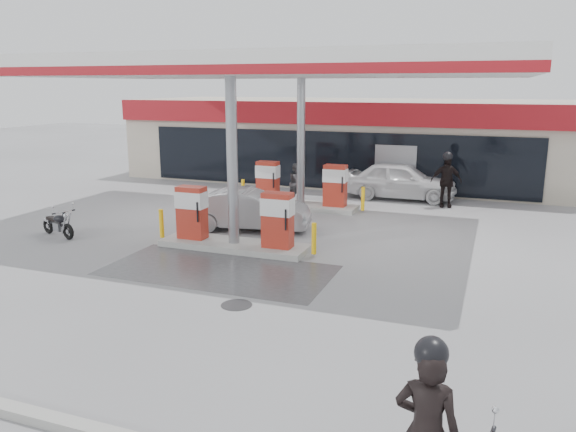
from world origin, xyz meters
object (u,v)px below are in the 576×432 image
object	(u,v)px
attendant	(297,183)
biker_walking	(446,181)
parked_motorcycle	(58,225)
parked_car_left	(166,163)
pump_island_far	(301,190)
biker_main	(426,431)
sedan_white	(401,180)
pump_island_near	(234,225)
hatchback_silver	(249,210)

from	to	relation	value
attendant	biker_walking	world-z (taller)	biker_walking
parked_motorcycle	parked_car_left	size ratio (longest dim) A/B	0.45
biker_walking	pump_island_far	bearing A→B (deg)	-170.25
biker_main	biker_walking	bearing A→B (deg)	-83.60
sedan_white	parked_motorcycle	bearing A→B (deg)	137.22
pump_island_near	biker_main	xyz separation A→B (m)	(6.66, -8.78, 0.29)
biker_walking	parked_motorcycle	bearing A→B (deg)	-153.77
pump_island_far	sedan_white	size ratio (longest dim) A/B	1.11
pump_island_near	biker_walking	size ratio (longest dim) A/B	2.50
sedan_white	biker_main	bearing A→B (deg)	-169.81
biker_main	parked_car_left	bearing A→B (deg)	-49.39
hatchback_silver	biker_walking	distance (m)	8.38
hatchback_silver	parked_car_left	bearing A→B (deg)	32.45
sedan_white	biker_walking	distance (m)	2.20
biker_main	hatchback_silver	world-z (taller)	biker_main
biker_main	attendant	bearing A→B (deg)	-63.61
pump_island_near	biker_walking	world-z (taller)	biker_walking
attendant	hatchback_silver	bearing A→B (deg)	179.02
parked_motorcycle	pump_island_far	bearing A→B (deg)	67.46
pump_island_near	parked_car_left	world-z (taller)	pump_island_near
pump_island_near	parked_car_left	xyz separation A→B (m)	(-10.00, 12.00, -0.17)
attendant	pump_island_near	bearing A→B (deg)	-176.77
biker_main	parked_motorcycle	world-z (taller)	biker_main
parked_motorcycle	hatchback_silver	size ratio (longest dim) A/B	0.41
biker_main	parked_car_left	xyz separation A→B (m)	(-16.66, 20.78, -0.46)
pump_island_near	hatchback_silver	xyz separation A→B (m)	(-0.52, 2.20, -0.03)
biker_main	parked_car_left	distance (m)	26.64
pump_island_far	parked_car_left	bearing A→B (deg)	149.04
hatchback_silver	attendant	bearing A→B (deg)	-11.51
pump_island_near	biker_walking	bearing A→B (deg)	57.00
parked_motorcycle	sedan_white	world-z (taller)	sedan_white
pump_island_near	biker_main	bearing A→B (deg)	-52.80
sedan_white	parked_car_left	size ratio (longest dim) A/B	1.24
parked_motorcycle	hatchback_silver	distance (m)	6.11
pump_island_near	parked_motorcycle	world-z (taller)	pump_island_near
sedan_white	biker_walking	xyz separation A→B (m)	(1.94, -1.00, 0.24)
parked_motorcycle	attendant	size ratio (longest dim) A/B	1.03
parked_motorcycle	biker_walking	world-z (taller)	biker_walking
attendant	biker_walking	bearing A→B (deg)	-79.49
biker_main	pump_island_near	bearing A→B (deg)	-50.91
pump_island_far	hatchback_silver	world-z (taller)	pump_island_far
parked_motorcycle	biker_walking	bearing A→B (deg)	56.95
pump_island_near	parked_car_left	size ratio (longest dim) A/B	1.37
pump_island_far	biker_walking	world-z (taller)	biker_walking
sedan_white	parked_car_left	world-z (taller)	sedan_white
pump_island_near	hatchback_silver	bearing A→B (deg)	103.29
sedan_white	parked_car_left	bearing A→B (deg)	78.01
pump_island_near	sedan_white	xyz separation A→B (m)	(3.38, 9.20, 0.08)
sedan_white	parked_car_left	xyz separation A→B (m)	(-13.38, 2.80, -0.25)
attendant	parked_motorcycle	bearing A→B (deg)	144.76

